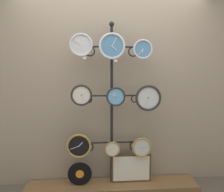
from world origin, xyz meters
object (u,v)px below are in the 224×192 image
at_px(display_stand, 112,135).
at_px(clock_middle_center, 116,97).
at_px(clock_bottom_center, 112,149).
at_px(picture_frame, 131,168).
at_px(clock_top_center, 112,46).
at_px(clock_bottom_left, 79,146).
at_px(clock_middle_left, 81,95).
at_px(clock_top_left, 81,45).
at_px(clock_bottom_right, 142,147).
at_px(clock_middle_right, 148,98).
at_px(clock_top_right, 143,49).
at_px(vinyl_record, 80,174).

distance_m(display_stand, clock_middle_center, 0.51).
height_order(clock_bottom_center, picture_frame, clock_bottom_center).
relative_size(clock_top_center, clock_bottom_left, 1.03).
distance_m(display_stand, clock_middle_left, 0.66).
height_order(clock_top_left, clock_bottom_right, clock_top_left).
bearing_deg(clock_bottom_left, clock_middle_center, 1.83).
relative_size(clock_middle_right, clock_bottom_left, 1.06).
relative_size(clock_middle_left, clock_middle_right, 0.79).
relative_size(clock_bottom_right, picture_frame, 0.48).
relative_size(clock_top_right, picture_frame, 0.46).
bearing_deg(clock_top_left, clock_bottom_center, -1.93).
bearing_deg(clock_middle_right, display_stand, 166.68).
bearing_deg(clock_middle_left, clock_bottom_center, 0.17).
relative_size(clock_middle_right, vinyl_record, 1.07).
height_order(clock_middle_left, vinyl_record, clock_middle_left).
bearing_deg(picture_frame, clock_bottom_left, -174.57).
bearing_deg(clock_middle_left, clock_middle_right, 0.23).
bearing_deg(clock_middle_right, vinyl_record, 177.92).
bearing_deg(clock_top_left, clock_middle_right, -0.72).
bearing_deg(clock_middle_center, clock_bottom_right, -1.57).
height_order(clock_top_center, picture_frame, clock_top_center).
distance_m(clock_top_left, clock_bottom_left, 1.23).
relative_size(clock_top_left, clock_middle_right, 0.85).
height_order(display_stand, clock_middle_right, display_stand).
bearing_deg(clock_bottom_center, clock_top_center, -107.63).
bearing_deg(clock_bottom_right, clock_top_left, -179.61).
xyz_separation_m(display_stand, clock_middle_left, (-0.37, -0.11, 0.53)).
distance_m(display_stand, clock_bottom_left, 0.44).
bearing_deg(clock_middle_left, clock_top_left, 73.03).
relative_size(clock_top_center, vinyl_record, 1.04).
bearing_deg(clock_top_left, clock_top_center, -3.83).
distance_m(clock_middle_center, clock_middle_right, 0.40).
relative_size(clock_top_right, clock_middle_center, 1.00).
bearing_deg(vinyl_record, picture_frame, 3.64).
bearing_deg(clock_bottom_center, picture_frame, 16.46).
xyz_separation_m(clock_middle_center, vinyl_record, (-0.46, 0.01, -0.98)).
bearing_deg(clock_top_right, picture_frame, 150.97).
distance_m(clock_middle_right, picture_frame, 0.95).
distance_m(clock_top_center, clock_bottom_left, 1.28).
relative_size(clock_bottom_left, picture_frame, 0.59).
bearing_deg(clock_bottom_left, display_stand, 13.02).
xyz_separation_m(clock_bottom_right, vinyl_record, (-0.79, 0.02, -0.33)).
bearing_deg(clock_middle_right, clock_top_right, 173.41).
bearing_deg(display_stand, clock_middle_right, -13.32).
relative_size(clock_middle_left, picture_frame, 0.50).
distance_m(clock_middle_center, vinyl_record, 1.08).
distance_m(clock_bottom_left, picture_frame, 0.75).
relative_size(clock_top_center, clock_bottom_right, 1.26).
relative_size(clock_middle_center, clock_bottom_right, 0.95).
distance_m(clock_top_center, clock_middle_left, 0.69).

